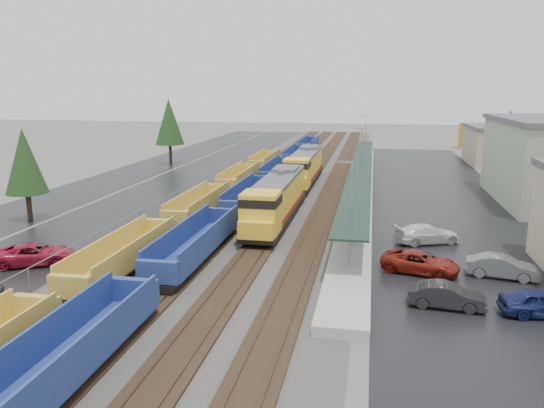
{
  "coord_description": "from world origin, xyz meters",
  "views": [
    {
      "loc": [
        10.71,
        -15.21,
        12.71
      ],
      "look_at": [
        1.67,
        32.69,
        2.0
      ],
      "focal_mm": 35.0,
      "sensor_mm": 36.0,
      "label": 1
    }
  ],
  "objects_px": {
    "well_string_blue": "(250,197)",
    "parked_car_east_c": "(427,234)",
    "well_string_yellow": "(168,227)",
    "parked_car_east_a": "(447,296)",
    "parked_car_west_c": "(35,254)",
    "storage_tank": "(472,136)",
    "locomotive_trail": "(304,167)",
    "parked_car_east_d": "(542,303)",
    "locomotive_lead": "(276,199)",
    "parked_car_east_b": "(420,263)",
    "parked_car_east_e": "(502,267)"
  },
  "relations": [
    {
      "from": "locomotive_trail",
      "to": "well_string_blue",
      "type": "xyz_separation_m",
      "value": [
        -4.0,
        -14.74,
        -1.22
      ]
    },
    {
      "from": "storage_tank",
      "to": "parked_car_east_d",
      "type": "bearing_deg",
      "value": -97.05
    },
    {
      "from": "well_string_blue",
      "to": "parked_car_west_c",
      "type": "bearing_deg",
      "value": -117.87
    },
    {
      "from": "parked_car_east_e",
      "to": "well_string_blue",
      "type": "bearing_deg",
      "value": 61.8
    },
    {
      "from": "well_string_yellow",
      "to": "parked_car_east_c",
      "type": "xyz_separation_m",
      "value": [
        21.52,
        3.21,
        -0.38
      ]
    },
    {
      "from": "well_string_yellow",
      "to": "storage_tank",
      "type": "height_order",
      "value": "storage_tank"
    },
    {
      "from": "parked_car_west_c",
      "to": "parked_car_east_a",
      "type": "xyz_separation_m",
      "value": [
        28.65,
        -2.56,
        -0.04
      ]
    },
    {
      "from": "parked_car_west_c",
      "to": "parked_car_east_c",
      "type": "height_order",
      "value": "parked_car_east_c"
    },
    {
      "from": "well_string_blue",
      "to": "parked_car_east_c",
      "type": "relative_size",
      "value": 22.76
    },
    {
      "from": "locomotive_trail",
      "to": "parked_car_east_c",
      "type": "height_order",
      "value": "locomotive_trail"
    },
    {
      "from": "parked_car_east_c",
      "to": "locomotive_trail",
      "type": "bearing_deg",
      "value": 6.64
    },
    {
      "from": "parked_car_east_c",
      "to": "parked_car_east_d",
      "type": "xyz_separation_m",
      "value": [
        5.03,
        -13.79,
        -0.0
      ]
    },
    {
      "from": "locomotive_trail",
      "to": "parked_car_east_b",
      "type": "xyz_separation_m",
      "value": [
        12.36,
        -32.65,
        -1.68
      ]
    },
    {
      "from": "parked_car_west_c",
      "to": "parked_car_east_c",
      "type": "xyz_separation_m",
      "value": [
        28.78,
        10.99,
        0.01
      ]
    },
    {
      "from": "parked_car_east_a",
      "to": "parked_car_east_c",
      "type": "bearing_deg",
      "value": 5.16
    },
    {
      "from": "parked_car_east_c",
      "to": "parked_car_east_d",
      "type": "relative_size",
      "value": 1.18
    },
    {
      "from": "locomotive_lead",
      "to": "parked_car_east_b",
      "type": "relative_size",
      "value": 3.75
    },
    {
      "from": "parked_car_east_a",
      "to": "parked_car_east_b",
      "type": "bearing_deg",
      "value": 15.49
    },
    {
      "from": "storage_tank",
      "to": "parked_car_east_e",
      "type": "distance_m",
      "value": 83.26
    },
    {
      "from": "parked_car_east_b",
      "to": "parked_car_east_d",
      "type": "bearing_deg",
      "value": -119.31
    },
    {
      "from": "storage_tank",
      "to": "parked_car_east_b",
      "type": "bearing_deg",
      "value": -101.76
    },
    {
      "from": "parked_car_east_b",
      "to": "parked_car_west_c",
      "type": "bearing_deg",
      "value": 112.73
    },
    {
      "from": "parked_car_east_c",
      "to": "locomotive_lead",
      "type": "bearing_deg",
      "value": 51.6
    },
    {
      "from": "well_string_blue",
      "to": "parked_car_east_d",
      "type": "height_order",
      "value": "well_string_blue"
    },
    {
      "from": "locomotive_lead",
      "to": "parked_car_east_e",
      "type": "height_order",
      "value": "locomotive_lead"
    },
    {
      "from": "parked_car_east_b",
      "to": "parked_car_east_c",
      "type": "relative_size",
      "value": 0.99
    },
    {
      "from": "parked_car_east_a",
      "to": "parked_car_east_b",
      "type": "xyz_separation_m",
      "value": [
        -1.03,
        5.96,
        0.01
      ]
    },
    {
      "from": "parked_car_east_e",
      "to": "parked_car_east_b",
      "type": "bearing_deg",
      "value": 101.28
    },
    {
      "from": "well_string_yellow",
      "to": "parked_car_east_c",
      "type": "relative_size",
      "value": 17.88
    },
    {
      "from": "locomotive_lead",
      "to": "well_string_yellow",
      "type": "xyz_separation_m",
      "value": [
        -8.0,
        -7.26,
        -1.26
      ]
    },
    {
      "from": "locomotive_lead",
      "to": "parked_car_east_b",
      "type": "bearing_deg",
      "value": -43.3
    },
    {
      "from": "well_string_blue",
      "to": "parked_car_east_d",
      "type": "relative_size",
      "value": 26.84
    },
    {
      "from": "parked_car_east_d",
      "to": "locomotive_trail",
      "type": "bearing_deg",
      "value": 20.81
    },
    {
      "from": "well_string_blue",
      "to": "parked_car_east_b",
      "type": "xyz_separation_m",
      "value": [
        16.36,
        -17.9,
        -0.46
      ]
    },
    {
      "from": "parked_car_east_a",
      "to": "parked_car_east_b",
      "type": "height_order",
      "value": "parked_car_east_b"
    },
    {
      "from": "well_string_yellow",
      "to": "parked_car_east_a",
      "type": "relative_size",
      "value": 21.81
    },
    {
      "from": "locomotive_lead",
      "to": "parked_car_east_a",
      "type": "height_order",
      "value": "locomotive_lead"
    },
    {
      "from": "parked_car_east_d",
      "to": "parked_car_east_e",
      "type": "xyz_separation_m",
      "value": [
        -0.77,
        6.2,
        -0.01
      ]
    },
    {
      "from": "storage_tank",
      "to": "parked_car_west_c",
      "type": "distance_m",
      "value": 96.81
    },
    {
      "from": "storage_tank",
      "to": "parked_car_east_b",
      "type": "height_order",
      "value": "storage_tank"
    },
    {
      "from": "well_string_yellow",
      "to": "storage_tank",
      "type": "relative_size",
      "value": 17.88
    },
    {
      "from": "parked_car_west_c",
      "to": "parked_car_east_a",
      "type": "bearing_deg",
      "value": -120.04
    },
    {
      "from": "storage_tank",
      "to": "well_string_yellow",
      "type": "bearing_deg",
      "value": -115.68
    },
    {
      "from": "locomotive_lead",
      "to": "parked_car_west_c",
      "type": "bearing_deg",
      "value": -135.42
    },
    {
      "from": "well_string_yellow",
      "to": "well_string_blue",
      "type": "xyz_separation_m",
      "value": [
        4.0,
        13.52,
        0.04
      ]
    },
    {
      "from": "locomotive_lead",
      "to": "well_string_blue",
      "type": "xyz_separation_m",
      "value": [
        -4.0,
        6.26,
        -1.22
      ]
    },
    {
      "from": "parked_car_east_d",
      "to": "storage_tank",
      "type": "bearing_deg",
      "value": -11.77
    },
    {
      "from": "well_string_blue",
      "to": "parked_car_east_c",
      "type": "bearing_deg",
      "value": -30.48
    },
    {
      "from": "parked_car_east_c",
      "to": "parked_car_east_b",
      "type": "bearing_deg",
      "value": 149.64
    },
    {
      "from": "locomotive_trail",
      "to": "parked_car_east_c",
      "type": "bearing_deg",
      "value": -61.65
    }
  ]
}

